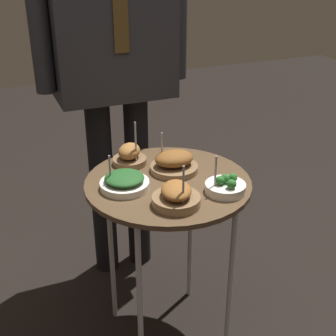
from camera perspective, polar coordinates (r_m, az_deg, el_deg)
name	(u,v)px	position (r m, az deg, el deg)	size (l,w,h in m)	color
ground_plane	(168,331)	(2.09, 0.00, -19.24)	(8.00, 8.00, 0.00)	black
serving_cart	(168,196)	(1.69, 0.00, -3.44)	(0.59, 0.59, 0.72)	brown
bowl_broccoli_center	(226,186)	(1.59, 7.03, -2.25)	(0.14, 0.14, 0.14)	silver
bowl_spinach_front_center	(124,182)	(1.61, -5.33, -1.68)	(0.17, 0.17, 0.12)	silver
bowl_roast_near_rim	(174,163)	(1.71, 0.74, 0.64)	(0.18, 0.18, 0.14)	brown
bowl_roast_mid_right	(130,156)	(1.77, -4.71, 1.51)	(0.13, 0.13, 0.18)	brown
bowl_roast_back_right	(176,196)	(1.50, 1.01, -3.48)	(0.16, 0.16, 0.16)	brown
waiter_figure	(113,38)	(1.99, -6.75, 15.46)	(0.66, 0.25, 1.78)	black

